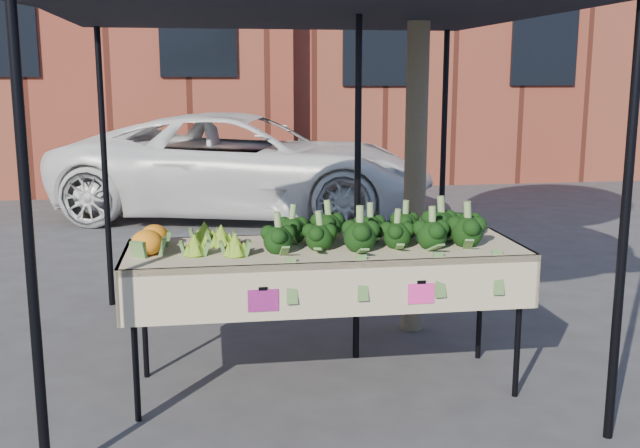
# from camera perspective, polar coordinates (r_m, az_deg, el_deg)

# --- Properties ---
(ground) EXTENTS (90.00, 90.00, 0.00)m
(ground) POSITION_cam_1_polar(r_m,az_deg,el_deg) (4.69, -1.65, -12.95)
(ground) COLOR #353538
(table) EXTENTS (2.41, 0.83, 0.90)m
(table) POSITION_cam_1_polar(r_m,az_deg,el_deg) (4.67, 0.40, -7.10)
(table) COLOR beige
(table) RESTS_ON ground
(canopy) EXTENTS (3.16, 3.16, 2.74)m
(canopy) POSITION_cam_1_polar(r_m,az_deg,el_deg) (4.99, -1.26, 4.89)
(canopy) COLOR black
(canopy) RESTS_ON ground
(broccoli_heap) EXTENTS (1.46, 0.56, 0.24)m
(broccoli_heap) POSITION_cam_1_polar(r_m,az_deg,el_deg) (4.62, 4.34, -0.03)
(broccoli_heap) COLOR black
(broccoli_heap) RESTS_ON table
(romanesco_cluster) EXTENTS (0.42, 0.56, 0.19)m
(romanesco_cluster) POSITION_cam_1_polar(r_m,az_deg,el_deg) (4.51, -8.04, -0.75)
(romanesco_cluster) COLOR #8EB82D
(romanesco_cluster) RESTS_ON table
(cauliflower_pair) EXTENTS (0.22, 0.42, 0.17)m
(cauliflower_pair) POSITION_cam_1_polar(r_m,az_deg,el_deg) (4.55, -12.71, -0.93)
(cauliflower_pair) COLOR orange
(cauliflower_pair) RESTS_ON table
(vehicle) EXTENTS (2.03, 2.66, 5.11)m
(vehicle) POSITION_cam_1_polar(r_m,az_deg,el_deg) (10.36, -5.87, 14.66)
(vehicle) COLOR white
(vehicle) RESTS_ON ground
(street_tree) EXTENTS (2.41, 2.41, 4.75)m
(street_tree) POSITION_cam_1_polar(r_m,az_deg,el_deg) (5.60, 7.53, 15.77)
(street_tree) COLOR #1E4C14
(street_tree) RESTS_ON ground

